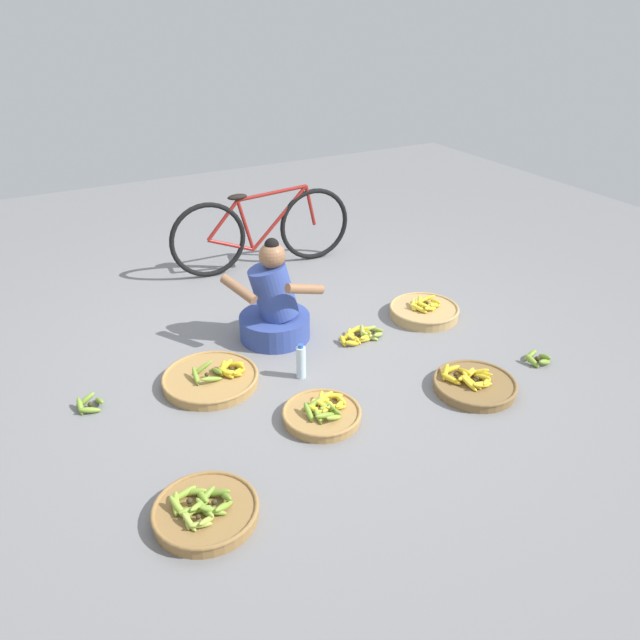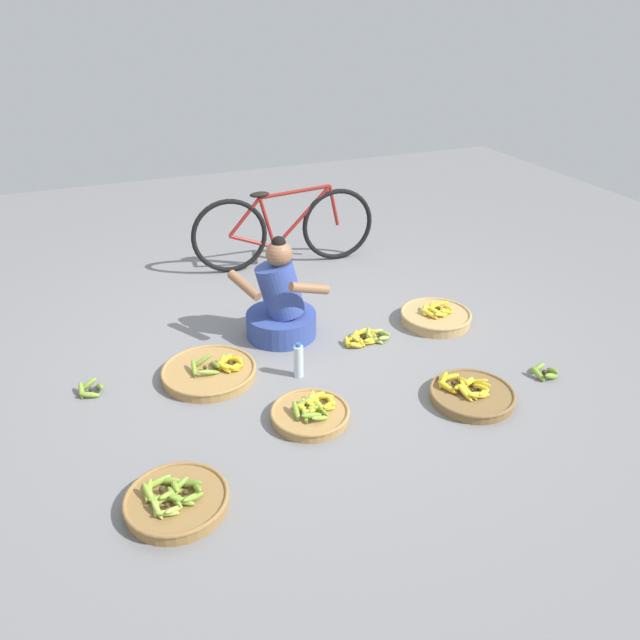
% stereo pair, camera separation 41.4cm
% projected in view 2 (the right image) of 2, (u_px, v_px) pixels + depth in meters
% --- Properties ---
extents(ground_plane, '(10.00, 10.00, 0.00)m').
position_uv_depth(ground_plane, '(310.00, 351.00, 4.48)').
color(ground_plane, slate).
extents(vendor_woman_front, '(0.66, 0.53, 0.78)m').
position_uv_depth(vendor_woman_front, '(281.00, 305.00, 4.57)').
color(vendor_woman_front, '#334793').
rests_on(vendor_woman_front, ground).
extents(bicycle_leaning, '(1.70, 0.18, 0.73)m').
position_uv_depth(bicycle_leaning, '(284.00, 229.00, 5.69)').
color(bicycle_leaning, black).
rests_on(bicycle_leaning, ground).
extents(banana_basket_front_right, '(0.53, 0.53, 0.14)m').
position_uv_depth(banana_basket_front_right, '(176.00, 500.00, 3.11)').
color(banana_basket_front_right, olive).
rests_on(banana_basket_front_right, ground).
extents(banana_basket_back_right, '(0.55, 0.55, 0.15)m').
position_uv_depth(banana_basket_back_right, '(436.00, 316.00, 4.83)').
color(banana_basket_back_right, tan).
rests_on(banana_basket_back_right, ground).
extents(banana_basket_mid_left, '(0.63, 0.63, 0.14)m').
position_uv_depth(banana_basket_mid_left, '(210.00, 372.00, 4.16)').
color(banana_basket_mid_left, '#A87F47').
rests_on(banana_basket_mid_left, ground).
extents(banana_basket_near_bicycle, '(0.48, 0.48, 0.13)m').
position_uv_depth(banana_basket_near_bicycle, '(311.00, 413.00, 3.75)').
color(banana_basket_near_bicycle, '#A87F47').
rests_on(banana_basket_near_bicycle, ground).
extents(banana_basket_mid_right, '(0.54, 0.54, 0.14)m').
position_uv_depth(banana_basket_mid_right, '(471.00, 394.00, 3.93)').
color(banana_basket_mid_right, brown).
rests_on(banana_basket_mid_right, ground).
extents(loose_bananas_back_center, '(0.17, 0.17, 0.08)m').
position_uv_depth(loose_bananas_back_center, '(545.00, 372.00, 4.17)').
color(loose_bananas_back_center, olive).
rests_on(loose_bananas_back_center, ground).
extents(loose_bananas_back_left, '(0.37, 0.24, 0.09)m').
position_uv_depth(loose_bananas_back_left, '(366.00, 338.00, 4.59)').
color(loose_bananas_back_left, '#9EB747').
rests_on(loose_bananas_back_left, ground).
extents(loose_bananas_front_left, '(0.17, 0.18, 0.09)m').
position_uv_depth(loose_bananas_front_left, '(90.00, 389.00, 4.00)').
color(loose_bananas_front_left, olive).
rests_on(loose_bananas_front_left, ground).
extents(water_bottle, '(0.06, 0.06, 0.25)m').
position_uv_depth(water_bottle, '(299.00, 361.00, 4.14)').
color(water_bottle, silver).
rests_on(water_bottle, ground).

